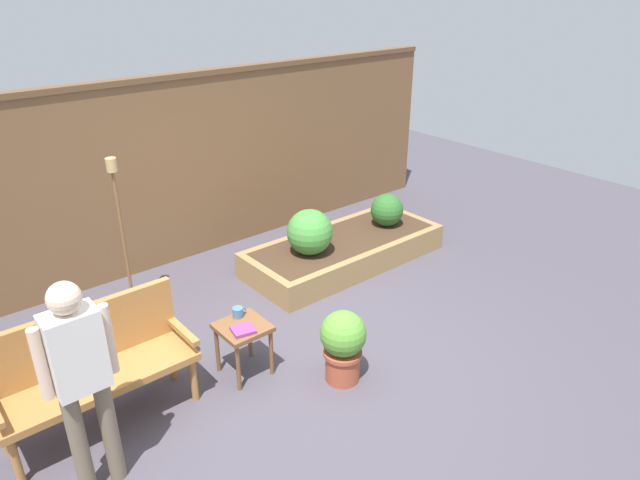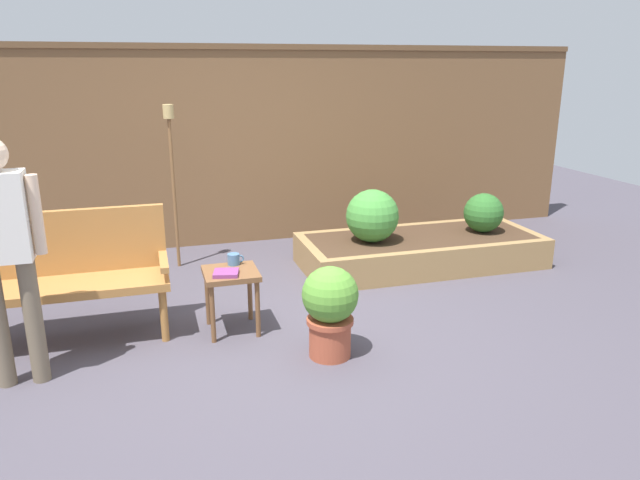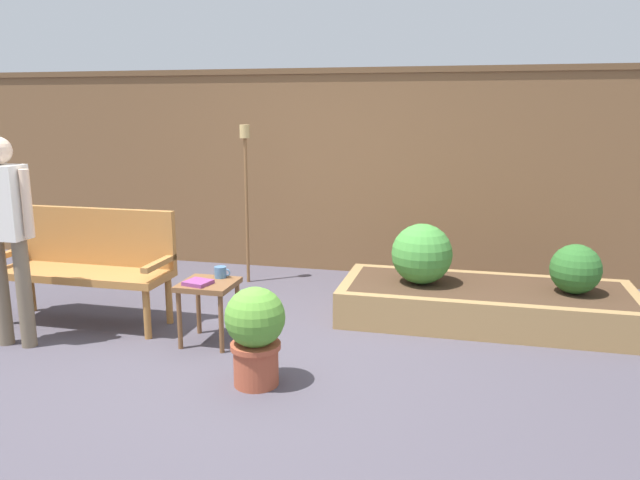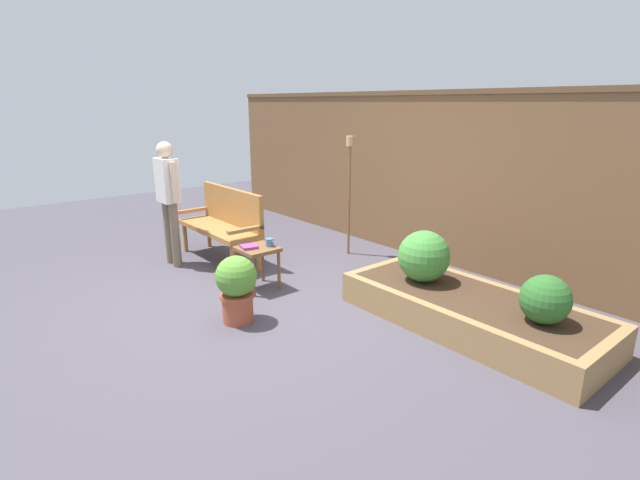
{
  "view_description": "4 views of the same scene",
  "coord_description": "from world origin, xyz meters",
  "px_view_note": "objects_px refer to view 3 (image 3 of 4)",
  "views": [
    {
      "loc": [
        -2.42,
        -3.25,
        3.16
      ],
      "look_at": [
        0.63,
        0.41,
        0.91
      ],
      "focal_mm": 32.19,
      "sensor_mm": 36.0,
      "label": 1
    },
    {
      "loc": [
        -0.89,
        -3.91,
        1.96
      ],
      "look_at": [
        0.38,
        0.36,
        0.63
      ],
      "focal_mm": 33.21,
      "sensor_mm": 36.0,
      "label": 2
    },
    {
      "loc": [
        1.52,
        -3.86,
        1.76
      ],
      "look_at": [
        0.33,
        1.02,
        0.67
      ],
      "focal_mm": 34.55,
      "sensor_mm": 36.0,
      "label": 3
    },
    {
      "loc": [
        3.92,
        -2.39,
        2.01
      ],
      "look_at": [
        0.1,
        0.77,
        0.57
      ],
      "focal_mm": 26.62,
      "sensor_mm": 36.0,
      "label": 4
    }
  ],
  "objects_px": {
    "shrub_far_corner": "(576,269)",
    "cup_on_table": "(221,272)",
    "garden_bench": "(89,257)",
    "potted_boxwood": "(255,331)",
    "book_on_table": "(198,283)",
    "shrub_near_bench": "(422,254)",
    "tiki_torch": "(246,175)",
    "side_table": "(208,293)",
    "person_by_bench": "(5,224)"
  },
  "relations": [
    {
      "from": "side_table",
      "to": "potted_boxwood",
      "type": "distance_m",
      "value": 0.84
    },
    {
      "from": "garden_bench",
      "to": "tiki_torch",
      "type": "xyz_separation_m",
      "value": [
        0.86,
        1.41,
        0.56
      ]
    },
    {
      "from": "cup_on_table",
      "to": "shrub_far_corner",
      "type": "relative_size",
      "value": 0.32
    },
    {
      "from": "garden_bench",
      "to": "potted_boxwood",
      "type": "bearing_deg",
      "value": -25.74
    },
    {
      "from": "shrub_near_bench",
      "to": "shrub_far_corner",
      "type": "height_order",
      "value": "shrub_near_bench"
    },
    {
      "from": "cup_on_table",
      "to": "shrub_far_corner",
      "type": "xyz_separation_m",
      "value": [
        2.68,
        0.84,
        -0.02
      ]
    },
    {
      "from": "book_on_table",
      "to": "potted_boxwood",
      "type": "relative_size",
      "value": 0.27
    },
    {
      "from": "book_on_table",
      "to": "shrub_near_bench",
      "type": "relative_size",
      "value": 0.35
    },
    {
      "from": "tiki_torch",
      "to": "potted_boxwood",
      "type": "bearing_deg",
      "value": -68.56
    },
    {
      "from": "tiki_torch",
      "to": "person_by_bench",
      "type": "xyz_separation_m",
      "value": [
        -1.09,
        -2.04,
        -0.17
      ]
    },
    {
      "from": "cup_on_table",
      "to": "potted_boxwood",
      "type": "distance_m",
      "value": 0.93
    },
    {
      "from": "potted_boxwood",
      "to": "shrub_near_bench",
      "type": "height_order",
      "value": "shrub_near_bench"
    },
    {
      "from": "shrub_far_corner",
      "to": "tiki_torch",
      "type": "xyz_separation_m",
      "value": [
        -3.02,
        0.68,
        0.6
      ]
    },
    {
      "from": "shrub_far_corner",
      "to": "garden_bench",
      "type": "bearing_deg",
      "value": -169.3
    },
    {
      "from": "shrub_near_bench",
      "to": "potted_boxwood",
      "type": "bearing_deg",
      "value": -120.26
    },
    {
      "from": "shrub_far_corner",
      "to": "cup_on_table",
      "type": "bearing_deg",
      "value": -162.6
    },
    {
      "from": "side_table",
      "to": "shrub_far_corner",
      "type": "height_order",
      "value": "shrub_far_corner"
    },
    {
      "from": "cup_on_table",
      "to": "tiki_torch",
      "type": "xyz_separation_m",
      "value": [
        -0.35,
        1.51,
        0.58
      ]
    },
    {
      "from": "shrub_far_corner",
      "to": "tiki_torch",
      "type": "bearing_deg",
      "value": 167.39
    },
    {
      "from": "book_on_table",
      "to": "shrub_far_corner",
      "type": "distance_m",
      "value": 2.96
    },
    {
      "from": "potted_boxwood",
      "to": "book_on_table",
      "type": "bearing_deg",
      "value": 140.22
    },
    {
      "from": "person_by_bench",
      "to": "tiki_torch",
      "type": "bearing_deg",
      "value": 61.8
    },
    {
      "from": "garden_bench",
      "to": "shrub_far_corner",
      "type": "bearing_deg",
      "value": 10.7
    },
    {
      "from": "person_by_bench",
      "to": "book_on_table",
      "type": "bearing_deg",
      "value": 13.04
    },
    {
      "from": "side_table",
      "to": "potted_boxwood",
      "type": "bearing_deg",
      "value": -45.86
    },
    {
      "from": "garden_bench",
      "to": "tiki_torch",
      "type": "height_order",
      "value": "tiki_torch"
    },
    {
      "from": "book_on_table",
      "to": "shrub_near_bench",
      "type": "bearing_deg",
      "value": 47.08
    },
    {
      "from": "cup_on_table",
      "to": "person_by_bench",
      "type": "distance_m",
      "value": 1.59
    },
    {
      "from": "side_table",
      "to": "book_on_table",
      "type": "relative_size",
      "value": 2.7
    },
    {
      "from": "cup_on_table",
      "to": "shrub_far_corner",
      "type": "distance_m",
      "value": 2.8
    },
    {
      "from": "tiki_torch",
      "to": "person_by_bench",
      "type": "relative_size",
      "value": 1.02
    },
    {
      "from": "cup_on_table",
      "to": "book_on_table",
      "type": "distance_m",
      "value": 0.23
    },
    {
      "from": "book_on_table",
      "to": "potted_boxwood",
      "type": "bearing_deg",
      "value": -26.86
    },
    {
      "from": "book_on_table",
      "to": "cup_on_table",
      "type": "bearing_deg",
      "value": 79.89
    },
    {
      "from": "tiki_torch",
      "to": "shrub_near_bench",
      "type": "bearing_deg",
      "value": -20.53
    },
    {
      "from": "side_table",
      "to": "cup_on_table",
      "type": "bearing_deg",
      "value": 70.9
    },
    {
      "from": "book_on_table",
      "to": "shrub_far_corner",
      "type": "bearing_deg",
      "value": 33.76
    },
    {
      "from": "garden_bench",
      "to": "side_table",
      "type": "xyz_separation_m",
      "value": [
        1.16,
        -0.24,
        -0.15
      ]
    },
    {
      "from": "side_table",
      "to": "shrub_far_corner",
      "type": "relative_size",
      "value": 1.2
    },
    {
      "from": "cup_on_table",
      "to": "person_by_bench",
      "type": "xyz_separation_m",
      "value": [
        -1.44,
        -0.53,
        0.41
      ]
    },
    {
      "from": "side_table",
      "to": "book_on_table",
      "type": "bearing_deg",
      "value": -119.24
    },
    {
      "from": "shrub_near_bench",
      "to": "person_by_bench",
      "type": "relative_size",
      "value": 0.33
    },
    {
      "from": "book_on_table",
      "to": "shrub_near_bench",
      "type": "xyz_separation_m",
      "value": [
        1.55,
        1.05,
        0.06
      ]
    },
    {
      "from": "shrub_near_bench",
      "to": "shrub_far_corner",
      "type": "bearing_deg",
      "value": 0.0
    },
    {
      "from": "tiki_torch",
      "to": "shrub_far_corner",
      "type": "bearing_deg",
      "value": -12.61
    },
    {
      "from": "potted_boxwood",
      "to": "person_by_bench",
      "type": "bearing_deg",
      "value": 173.86
    },
    {
      "from": "shrub_near_bench",
      "to": "tiki_torch",
      "type": "xyz_separation_m",
      "value": [
        -1.81,
        0.68,
        0.55
      ]
    },
    {
      "from": "person_by_bench",
      "to": "shrub_far_corner",
      "type": "bearing_deg",
      "value": 18.35
    },
    {
      "from": "cup_on_table",
      "to": "garden_bench",
      "type": "bearing_deg",
      "value": 175.07
    },
    {
      "from": "potted_boxwood",
      "to": "shrub_near_bench",
      "type": "xyz_separation_m",
      "value": [
        0.92,
        1.58,
        0.19
      ]
    }
  ]
}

